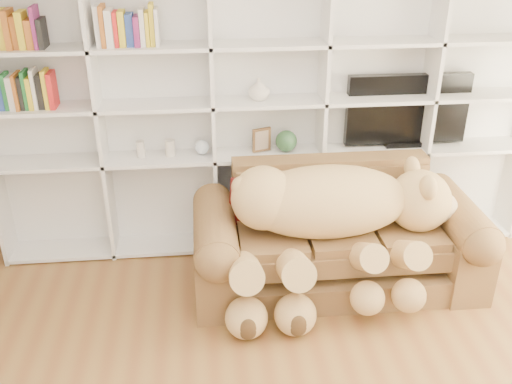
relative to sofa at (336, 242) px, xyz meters
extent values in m
cube|color=silver|center=(-0.46, 0.82, 1.00)|extent=(5.00, 0.02, 2.70)
cube|color=white|center=(-0.46, 0.79, 0.85)|extent=(4.40, 0.03, 2.40)
cube|color=white|center=(-1.78, 0.63, 0.85)|extent=(0.03, 0.35, 2.40)
cube|color=white|center=(-0.90, 0.63, 0.85)|extent=(0.03, 0.35, 2.40)
cube|color=white|center=(-0.02, 0.63, 0.85)|extent=(0.03, 0.35, 2.40)
cube|color=white|center=(0.86, 0.63, 0.85)|extent=(0.03, 0.35, 2.40)
cube|color=white|center=(-0.46, 0.63, -0.32)|extent=(4.40, 0.35, 0.03)
cube|color=white|center=(-0.46, 0.63, 0.50)|extent=(4.40, 0.35, 0.03)
cube|color=white|center=(-0.46, 0.63, 0.95)|extent=(4.40, 0.35, 0.03)
cube|color=white|center=(-0.46, 0.63, 1.40)|extent=(4.40, 0.35, 0.03)
cube|color=brown|center=(0.00, -0.04, -0.24)|extent=(2.09, 0.85, 0.22)
cube|color=brown|center=(0.00, -0.06, 0.09)|extent=(1.55, 0.70, 0.30)
cube|color=brown|center=(0.00, 0.33, 0.30)|extent=(1.55, 0.20, 0.55)
cube|color=brown|center=(-0.93, -0.04, -0.07)|extent=(0.32, 0.94, 0.55)
cube|color=brown|center=(0.93, -0.04, -0.07)|extent=(0.32, 0.94, 0.55)
cylinder|color=brown|center=(-0.93, -0.04, 0.20)|extent=(0.32, 0.89, 0.32)
cylinder|color=brown|center=(0.93, -0.04, 0.20)|extent=(0.32, 0.89, 0.32)
ellipsoid|color=tan|center=(-0.11, -0.09, 0.41)|extent=(1.23, 0.60, 0.53)
sphere|color=tan|center=(-0.58, -0.09, 0.46)|extent=(0.47, 0.47, 0.47)
sphere|color=tan|center=(0.59, -0.09, 0.38)|extent=(0.47, 0.47, 0.47)
sphere|color=beige|center=(0.77, -0.09, 0.31)|extent=(0.23, 0.23, 0.23)
sphere|color=#422D17|center=(0.86, -0.09, 0.30)|extent=(0.07, 0.07, 0.07)
ellipsoid|color=tan|center=(0.57, -0.26, 0.57)|extent=(0.11, 0.18, 0.18)
ellipsoid|color=tan|center=(0.57, 0.07, 0.57)|extent=(0.11, 0.18, 0.18)
sphere|color=tan|center=(-0.73, -0.09, 0.56)|extent=(0.16, 0.16, 0.16)
cylinder|color=tan|center=(0.10, -0.41, 0.12)|extent=(0.20, 0.57, 0.42)
cylinder|color=tan|center=(0.40, -0.41, 0.12)|extent=(0.20, 0.57, 0.42)
cylinder|color=tan|center=(-0.75, -0.41, 0.08)|extent=(0.23, 0.66, 0.48)
cylinder|color=tan|center=(-0.41, -0.41, 0.08)|extent=(0.23, 0.66, 0.48)
sphere|color=tan|center=(0.10, -0.59, -0.11)|extent=(0.24, 0.24, 0.24)
sphere|color=tan|center=(0.40, -0.59, -0.11)|extent=(0.24, 0.24, 0.24)
sphere|color=tan|center=(-0.75, -0.59, -0.20)|extent=(0.30, 0.30, 0.30)
sphere|color=tan|center=(-0.41, -0.59, -0.20)|extent=(0.30, 0.30, 0.30)
cube|color=#56110E|center=(-0.62, 0.15, 0.30)|extent=(0.41, 0.32, 0.38)
cube|color=black|center=(0.71, 0.68, 0.83)|extent=(1.03, 0.08, 0.59)
cube|color=black|center=(0.71, 0.68, 0.54)|extent=(0.34, 0.18, 0.04)
cube|color=#51351B|center=(-0.51, 0.63, 0.63)|extent=(0.16, 0.08, 0.20)
sphere|color=#29502D|center=(-0.31, 0.63, 0.61)|extent=(0.18, 0.18, 0.18)
cylinder|color=beige|center=(-1.49, 0.63, 0.59)|extent=(0.09, 0.09, 0.14)
cylinder|color=beige|center=(-1.26, 0.63, 0.59)|extent=(0.10, 0.10, 0.14)
sphere|color=white|center=(-1.00, 0.63, 0.58)|extent=(0.12, 0.12, 0.12)
imported|color=beige|center=(-0.54, 0.63, 1.06)|extent=(0.22, 0.22, 0.17)
camera|label=1|loc=(-1.00, -3.70, 2.34)|focal=40.00mm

